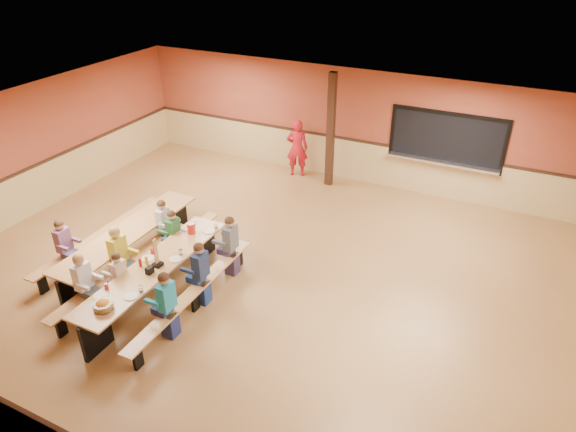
% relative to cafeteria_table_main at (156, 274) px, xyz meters
% --- Properties ---
extents(ground, '(12.00, 12.00, 0.00)m').
position_rel_cafeteria_table_main_xyz_m(ground, '(1.22, 1.49, -0.53)').
color(ground, olive).
rests_on(ground, ground).
extents(room_envelope, '(12.04, 10.04, 3.02)m').
position_rel_cafeteria_table_main_xyz_m(room_envelope, '(1.22, 1.49, 0.16)').
color(room_envelope, brown).
rests_on(room_envelope, ground).
extents(kitchen_pass_through, '(2.78, 0.28, 1.38)m').
position_rel_cafeteria_table_main_xyz_m(kitchen_pass_through, '(3.82, 6.45, 0.96)').
color(kitchen_pass_through, black).
rests_on(kitchen_pass_through, ground).
extents(structural_post, '(0.18, 0.18, 3.00)m').
position_rel_cafeteria_table_main_xyz_m(structural_post, '(1.02, 5.89, 0.97)').
color(structural_post, black).
rests_on(structural_post, ground).
extents(cafeteria_table_main, '(1.91, 3.70, 0.74)m').
position_rel_cafeteria_table_main_xyz_m(cafeteria_table_main, '(0.00, 0.00, 0.00)').
color(cafeteria_table_main, '#B78149').
rests_on(cafeteria_table_main, ground).
extents(cafeteria_table_second, '(1.91, 3.70, 0.74)m').
position_rel_cafeteria_table_main_xyz_m(cafeteria_table_second, '(-1.24, 0.70, 0.00)').
color(cafeteria_table_second, '#B78149').
rests_on(cafeteria_table_second, ground).
extents(seated_child_white_left, '(0.39, 0.32, 1.25)m').
position_rel_cafeteria_table_main_xyz_m(seated_child_white_left, '(-0.83, -0.91, 0.10)').
color(seated_child_white_left, white).
rests_on(seated_child_white_left, ground).
extents(seated_adult_yellow, '(0.42, 0.34, 1.31)m').
position_rel_cafeteria_table_main_xyz_m(seated_adult_yellow, '(-0.83, -0.03, 0.13)').
color(seated_adult_yellow, gold).
rests_on(seated_adult_yellow, ground).
extents(seated_child_grey_left, '(0.38, 0.31, 1.23)m').
position_rel_cafeteria_table_main_xyz_m(seated_child_grey_left, '(-0.83, 1.31, 0.09)').
color(seated_child_grey_left, '#BDBDBD').
rests_on(seated_child_grey_left, ground).
extents(seated_child_teal_right, '(0.40, 0.33, 1.27)m').
position_rel_cafeteria_table_main_xyz_m(seated_child_teal_right, '(0.83, -0.72, 0.11)').
color(seated_child_teal_right, teal).
rests_on(seated_child_teal_right, ground).
extents(seated_child_navy_right, '(0.40, 0.32, 1.27)m').
position_rel_cafeteria_table_main_xyz_m(seated_child_navy_right, '(0.83, 0.25, 0.11)').
color(seated_child_navy_right, '#1D2A4D').
rests_on(seated_child_navy_right, ground).
extents(seated_child_char_right, '(0.40, 0.32, 1.26)m').
position_rel_cafeteria_table_main_xyz_m(seated_child_char_right, '(0.83, 1.27, 0.11)').
color(seated_child_char_right, '#555961').
rests_on(seated_child_char_right, ground).
extents(seated_child_purple_sec, '(0.38, 0.31, 1.23)m').
position_rel_cafeteria_table_main_xyz_m(seated_child_purple_sec, '(-2.06, -0.19, 0.09)').
color(seated_child_purple_sec, '#7F4E73').
rests_on(seated_child_purple_sec, ground).
extents(seated_child_green_sec, '(0.36, 0.30, 1.19)m').
position_rel_cafeteria_table_main_xyz_m(seated_child_green_sec, '(-0.41, 1.09, 0.07)').
color(seated_child_green_sec, '#286333').
rests_on(seated_child_green_sec, ground).
extents(seated_child_tan_sec, '(0.33, 0.27, 1.14)m').
position_rel_cafeteria_table_main_xyz_m(seated_child_tan_sec, '(-0.41, -0.47, 0.04)').
color(seated_child_tan_sec, beige).
rests_on(seated_child_tan_sec, ground).
extents(standing_woman, '(0.68, 0.56, 1.61)m').
position_rel_cafeteria_table_main_xyz_m(standing_woman, '(0.01, 6.04, 0.28)').
color(standing_woman, red).
rests_on(standing_woman, ground).
extents(punch_pitcher, '(0.16, 0.16, 0.22)m').
position_rel_cafeteria_table_main_xyz_m(punch_pitcher, '(-0.04, 1.20, 0.32)').
color(punch_pitcher, red).
rests_on(punch_pitcher, cafeteria_table_main).
extents(chip_bowl, '(0.32, 0.32, 0.15)m').
position_rel_cafeteria_table_main_xyz_m(chip_bowl, '(0.05, -1.34, 0.29)').
color(chip_bowl, orange).
rests_on(chip_bowl, cafeteria_table_main).
extents(napkin_dispenser, '(0.10, 0.14, 0.13)m').
position_rel_cafeteria_table_main_xyz_m(napkin_dispenser, '(0.09, -0.24, 0.28)').
color(napkin_dispenser, black).
rests_on(napkin_dispenser, cafeteria_table_main).
extents(condiment_mustard, '(0.06, 0.06, 0.17)m').
position_rel_cafeteria_table_main_xyz_m(condiment_mustard, '(-0.14, -0.05, 0.30)').
color(condiment_mustard, yellow).
rests_on(condiment_mustard, cafeteria_table_main).
extents(condiment_ketchup, '(0.06, 0.06, 0.17)m').
position_rel_cafeteria_table_main_xyz_m(condiment_ketchup, '(-0.20, -0.14, 0.30)').
color(condiment_ketchup, '#B2140F').
rests_on(condiment_ketchup, cafeteria_table_main).
extents(table_paddle, '(0.16, 0.16, 0.56)m').
position_rel_cafeteria_table_main_xyz_m(table_paddle, '(0.07, 0.00, 0.35)').
color(table_paddle, black).
rests_on(table_paddle, cafeteria_table_main).
extents(place_settings, '(0.65, 3.30, 0.11)m').
position_rel_cafeteria_table_main_xyz_m(place_settings, '(0.00, -0.00, 0.27)').
color(place_settings, beige).
rests_on(place_settings, cafeteria_table_main).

